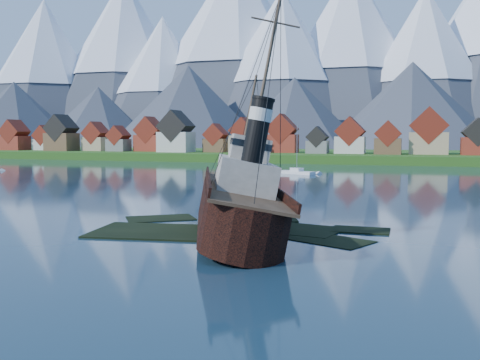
% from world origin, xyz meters
% --- Properties ---
extents(ground, '(1400.00, 1400.00, 0.00)m').
position_xyz_m(ground, '(0.00, 0.00, 0.00)').
color(ground, '#172F42').
rests_on(ground, ground).
extents(shoal, '(31.71, 21.24, 1.14)m').
position_xyz_m(shoal, '(1.78, 2.15, -0.35)').
color(shoal, black).
rests_on(shoal, ground).
extents(shore_bank, '(600.00, 80.00, 3.20)m').
position_xyz_m(shore_bank, '(0.00, 170.00, 0.00)').
color(shore_bank, '#224C15').
rests_on(shore_bank, ground).
extents(seawall, '(600.00, 2.50, 2.00)m').
position_xyz_m(seawall, '(0.00, 132.00, 0.00)').
color(seawall, '#3F3D38').
rests_on(seawall, ground).
extents(town, '(250.96, 16.69, 17.30)m').
position_xyz_m(town, '(-33.12, 152.18, 8.99)').
color(town, maroon).
rests_on(town, ground).
extents(mountains, '(965.00, 340.00, 205.00)m').
position_xyz_m(mountains, '(-0.79, 481.26, 89.34)').
color(mountains, '#2D333D').
rests_on(mountains, ground).
extents(tugboat_wreck, '(7.37, 31.78, 25.18)m').
position_xyz_m(tugboat_wreck, '(2.69, 0.41, 3.16)').
color(tugboat_wreck, black).
rests_on(tugboat_wreck, ground).
extents(sailboat_c, '(10.26, 6.97, 13.19)m').
position_xyz_m(sailboat_c, '(-8.03, 83.24, 0.30)').
color(sailboat_c, white).
rests_on(sailboat_c, ground).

